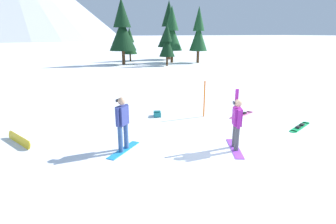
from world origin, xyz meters
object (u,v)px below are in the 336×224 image
pine_tree_twin (172,32)px  loose_snowboard_far_spare (242,115)px  backpack_teal (157,114)px  pine_tree_slender (169,28)px  pine_tree_broad (122,29)px  loose_snowboard_near_right (300,127)px  pine_tree_tall (167,43)px  pine_tree_short (130,43)px  snowboarder_foreground (237,123)px  loose_snowboard_near_left (19,139)px  trail_marker_pole (204,99)px  pine_tree_young (199,32)px  snowboarder_midground (123,123)px

pine_tree_twin → loose_snowboard_far_spare: bearing=-105.3°
backpack_teal → pine_tree_twin: (9.84, 21.26, 3.65)m
pine_tree_slender → pine_tree_broad: bearing=-151.8°
loose_snowboard_near_right → pine_tree_slender: bearing=77.6°
pine_tree_tall → pine_tree_twin: (1.88, 2.99, 1.17)m
pine_tree_short → snowboarder_foreground: bearing=-98.3°
loose_snowboard_near_right → loose_snowboard_near_left: (-10.23, 2.44, 0.12)m
snowboarder_foreground → pine_tree_broad: 25.97m
pine_tree_twin → loose_snowboard_near_right: bearing=-101.5°
trail_marker_pole → pine_tree_short: (3.45, 25.81, 1.54)m
pine_tree_short → pine_tree_twin: size_ratio=0.63×
trail_marker_pole → pine_tree_young: (10.85, 20.59, 2.89)m
trail_marker_pole → pine_tree_slender: 27.99m
pine_tree_slender → pine_tree_twin: size_ratio=1.15×
trail_marker_pole → pine_tree_broad: size_ratio=0.22×
loose_snowboard_far_spare → pine_tree_broad: 22.99m
loose_snowboard_near_left → pine_tree_young: pine_tree_young is taller
snowboarder_foreground → snowboarder_midground: size_ratio=1.10×
loose_snowboard_far_spare → pine_tree_short: bearing=86.2°
loose_snowboard_near_left → trail_marker_pole: 7.42m
snowboarder_foreground → snowboarder_midground: (-3.38, 1.26, 0.03)m
loose_snowboard_far_spare → trail_marker_pole: trail_marker_pole is taller
loose_snowboard_far_spare → pine_tree_twin: pine_tree_twin is taller
pine_tree_slender → pine_tree_broad: 8.58m
loose_snowboard_near_left → pine_tree_young: 27.97m
pine_tree_tall → trail_marker_pole: bearing=-107.5°
trail_marker_pole → pine_tree_young: pine_tree_young is taller
loose_snowboard_near_left → trail_marker_pole: bearing=2.5°
snowboarder_midground → loose_snowboard_near_right: (7.06, -0.51, -0.91)m
loose_snowboard_far_spare → loose_snowboard_near_left: size_ratio=1.06×
pine_tree_broad → loose_snowboard_far_spare: bearing=-89.8°
backpack_teal → pine_tree_twin: 23.71m
loose_snowboard_near_right → trail_marker_pole: 4.04m
snowboarder_midground → loose_snowboard_near_right: bearing=-4.1°
loose_snowboard_near_right → loose_snowboard_near_left: size_ratio=1.04×
pine_tree_tall → pine_tree_broad: pine_tree_broad is taller
loose_snowboard_near_right → pine_tree_slender: size_ratio=0.21×
pine_tree_twin → trail_marker_pole: bearing=-109.7°
backpack_teal → snowboarder_foreground: bearing=-75.9°
backpack_teal → pine_tree_slender: (11.15, 25.36, 4.20)m
trail_marker_pole → pine_tree_young: size_ratio=0.24×
snowboarder_foreground → pine_tree_young: size_ratio=0.28×
loose_snowboard_far_spare → pine_tree_tall: bearing=77.6°
loose_snowboard_near_right → pine_tree_tall: size_ratio=0.35×
snowboarder_midground → loose_snowboard_far_spare: bearing=16.5°
loose_snowboard_near_left → pine_tree_broad: bearing=68.1°
loose_snowboard_near_left → pine_tree_broad: size_ratio=0.22×
trail_marker_pole → pine_tree_short: size_ratio=0.38×
trail_marker_pole → pine_tree_slender: pine_tree_slender is taller
snowboarder_foreground → pine_tree_slender: bearing=71.3°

